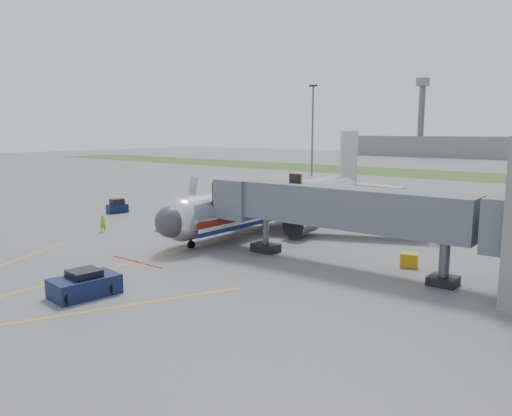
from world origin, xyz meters
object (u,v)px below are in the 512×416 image
Objects in this scene: pushback_tug at (85,285)px; belt_loader at (174,224)px; airliner at (279,202)px; baggage_tug at (117,207)px; ramp_worker at (103,223)px.

belt_loader is (-11.46, 18.05, -0.18)m from pushback_tug.
baggage_tug is (-21.08, -5.57, -1.87)m from airliner.
belt_loader reaches higher than ramp_worker.
belt_loader is at bearing -131.66° from airliner.
airliner reaches higher than ramp_worker.
airliner is at bearing 14.81° from baggage_tug.
airliner is 18.53m from ramp_worker.
ramp_worker is at bearing -131.01° from belt_loader.
baggage_tug is at bearing 140.23° from pushback_tug.
baggage_tug reaches higher than pushback_tug.
ramp_worker is (-12.20, -13.83, -1.77)m from airliner.
pushback_tug is at bearing -39.77° from baggage_tug.
baggage_tug is 13.90m from belt_loader.
airliner reaches higher than baggage_tug.
airliner reaches higher than pushback_tug.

